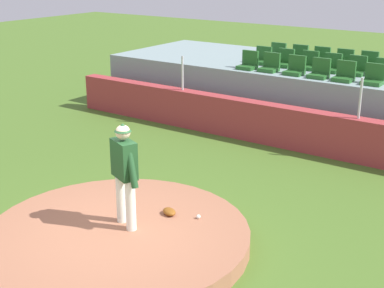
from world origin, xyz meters
The scene contains 26 objects.
ground_plane centered at (0.00, 0.00, 0.00)m, with size 60.00×60.00×0.00m, color #486B25.
pitchers_mound centered at (0.00, 0.00, 0.14)m, with size 4.42×4.42×0.28m, color #9F6348.
pitcher centered at (0.02, 0.21, 1.32)m, with size 0.78×0.43×1.80m.
baseball centered at (0.87, 1.11, 0.32)m, with size 0.07×0.07×0.07m, color white.
fielding_glove centered at (0.36, 0.95, 0.33)m, with size 0.30×0.20×0.11m, color brown.
brick_barrier centered at (0.00, 6.19, 0.52)m, with size 13.54×0.40×1.04m, color #A23538.
fence_post_left centered at (-3.14, 6.19, 1.52)m, with size 0.06×0.06×0.96m, color silver.
fence_post_right centered at (1.88, 6.19, 1.52)m, with size 0.06×0.06×0.96m, color silver.
bleacher_platform centered at (0.00, 8.95, 0.80)m, with size 13.06×4.11×1.61m, color gray.
stadium_chair_0 centered at (-1.73, 7.40, 1.76)m, with size 0.48×0.44×0.50m.
stadium_chair_1 centered at (-1.08, 7.45, 1.76)m, with size 0.48×0.44×0.50m.
stadium_chair_2 centered at (-0.32, 7.44, 1.76)m, with size 0.48×0.44×0.50m.
stadium_chair_3 centered at (0.37, 7.42, 1.76)m, with size 0.48×0.44×0.50m.
stadium_chair_4 centered at (1.04, 7.41, 1.76)m, with size 0.48×0.44×0.50m.
stadium_chair_5 centered at (1.76, 7.44, 1.76)m, with size 0.48×0.44×0.50m.
stadium_chair_6 centered at (-1.78, 8.30, 1.76)m, with size 0.48×0.44×0.50m.
stadium_chair_7 centered at (-1.05, 8.29, 1.76)m, with size 0.48×0.44×0.50m.
stadium_chair_8 centered at (-0.33, 8.33, 1.76)m, with size 0.48×0.44×0.50m.
stadium_chair_9 centered at (0.34, 8.32, 1.76)m, with size 0.48×0.44×0.50m.
stadium_chair_10 centered at (1.02, 8.34, 1.76)m, with size 0.48×0.44×0.50m.
stadium_chair_11 centered at (1.73, 8.32, 1.76)m, with size 0.48×0.44×0.50m.
stadium_chair_12 centered at (-1.75, 9.21, 1.76)m, with size 0.48×0.44×0.50m.
stadium_chair_13 centered at (-1.03, 9.21, 1.76)m, with size 0.48×0.44×0.50m.
stadium_chair_14 centered at (-0.34, 9.21, 1.76)m, with size 0.48×0.44×0.50m.
stadium_chair_15 centered at (0.36, 9.20, 1.76)m, with size 0.48×0.44×0.50m.
stadium_chair_16 centered at (1.05, 9.22, 1.76)m, with size 0.48×0.44×0.50m.
Camera 1 is at (5.66, -5.93, 4.56)m, focal length 51.01 mm.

